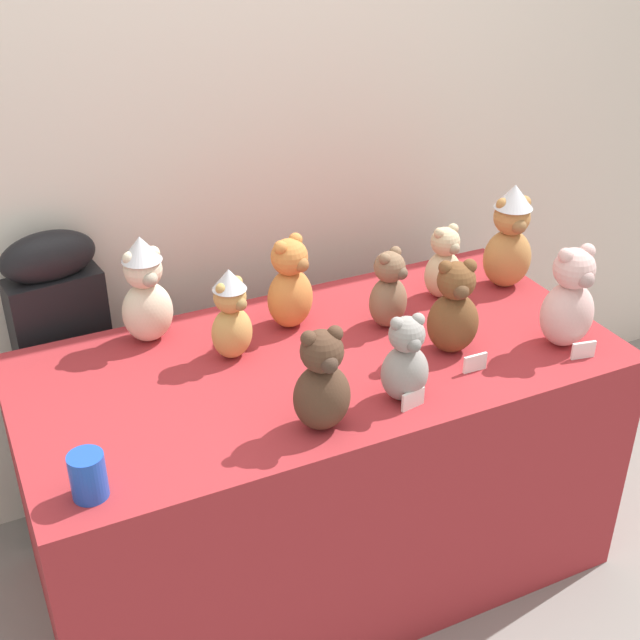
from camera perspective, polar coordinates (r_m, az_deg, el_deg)
The scene contains 18 objects.
ground_plane at distance 2.69m, azimuth 2.43°, elevation -19.22°, with size 10.00×10.00×0.00m, color gray.
wall_back at distance 2.70m, azimuth -6.17°, elevation 13.85°, with size 7.00×0.08×2.60m, color silver.
display_table at distance 2.58m, azimuth 0.00°, elevation -9.80°, with size 1.66×0.81×0.77m, color maroon.
instrument_case at distance 2.79m, azimuth -16.42°, elevation -4.22°, with size 0.29×0.15×1.05m.
teddy_bear_mocha at distance 2.47m, azimuth 4.64°, elevation 1.97°, with size 0.16×0.15×0.24m.
teddy_bear_ginger at distance 2.45m, azimuth -2.08°, elevation 2.33°, with size 0.19×0.18×0.28m.
teddy_bear_honey at distance 2.31m, azimuth -5.99°, elevation 0.35°, with size 0.15×0.14×0.27m.
teddy_bear_sand at distance 2.65m, azimuth 8.31°, elevation 3.74°, with size 0.14×0.12×0.24m.
teddy_bear_caramel at distance 2.73m, azimuth 12.62°, elevation 5.41°, with size 0.18×0.16×0.34m.
teddy_bear_blush at distance 2.45m, azimuth 16.41°, elevation 1.30°, with size 0.16×0.14×0.31m.
teddy_bear_ash at distance 2.14m, azimuth 5.76°, elevation -2.75°, with size 0.13×0.12×0.24m.
teddy_bear_cream at distance 2.42m, azimuth -11.65°, elevation 1.94°, with size 0.16×0.14×0.32m.
teddy_bear_cocoa at distance 2.02m, azimuth 0.14°, elevation -4.24°, with size 0.15×0.13×0.28m.
teddy_bear_chestnut at distance 2.35m, azimuth 8.99°, elevation 0.69°, with size 0.17×0.16×0.28m.
party_cup_blue at distance 1.93m, azimuth -15.32°, elevation -10.06°, with size 0.08×0.08×0.11m, color blue.
name_card_front_left at distance 2.45m, azimuth 17.28°, elevation -1.95°, with size 0.07×0.01×0.05m, color white.
name_card_front_middle at distance 2.33m, azimuth 10.38°, elevation -2.85°, with size 0.07×0.01×0.05m, color white.
name_card_front_right at distance 2.16m, azimuth 6.27°, elevation -5.31°, with size 0.07×0.01×0.05m, color white.
Camera 1 is at (-0.86, -1.55, 2.03)m, focal length 47.63 mm.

